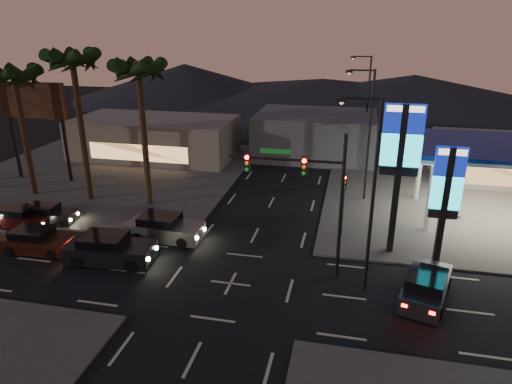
% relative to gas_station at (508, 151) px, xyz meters
% --- Properties ---
extents(ground, '(140.00, 140.00, 0.00)m').
position_rel_gas_station_xyz_m(ground, '(-16.00, -12.00, -5.08)').
color(ground, black).
rests_on(ground, ground).
extents(corner_lot_ne, '(24.00, 24.00, 0.12)m').
position_rel_gas_station_xyz_m(corner_lot_ne, '(0.00, 4.00, -5.02)').
color(corner_lot_ne, '#47443F').
rests_on(corner_lot_ne, ground).
extents(corner_lot_nw, '(24.00, 24.00, 0.12)m').
position_rel_gas_station_xyz_m(corner_lot_nw, '(-32.00, 4.00, -5.02)').
color(corner_lot_nw, '#47443F').
rests_on(corner_lot_nw, ground).
extents(gas_station, '(12.20, 8.20, 5.47)m').
position_rel_gas_station_xyz_m(gas_station, '(0.00, 0.00, 0.00)').
color(gas_station, silver).
rests_on(gas_station, ground).
extents(convenience_store, '(10.00, 6.00, 4.00)m').
position_rel_gas_station_xyz_m(convenience_store, '(2.00, 9.00, -3.08)').
color(convenience_store, '#726B5B').
rests_on(convenience_store, ground).
extents(pylon_sign_tall, '(2.20, 0.35, 9.00)m').
position_rel_gas_station_xyz_m(pylon_sign_tall, '(-7.50, -6.50, 1.31)').
color(pylon_sign_tall, black).
rests_on(pylon_sign_tall, ground).
extents(pylon_sign_short, '(1.60, 0.35, 7.00)m').
position_rel_gas_station_xyz_m(pylon_sign_short, '(-5.00, -7.50, -0.42)').
color(pylon_sign_short, black).
rests_on(pylon_sign_short, ground).
extents(traffic_signal_mast, '(6.10, 0.39, 8.00)m').
position_rel_gas_station_xyz_m(traffic_signal_mast, '(-12.24, -10.01, 0.15)').
color(traffic_signal_mast, black).
rests_on(traffic_signal_mast, ground).
extents(pedestal_signal, '(0.32, 0.39, 4.30)m').
position_rel_gas_station_xyz_m(pedestal_signal, '(-10.50, -5.02, -2.16)').
color(pedestal_signal, black).
rests_on(pedestal_signal, ground).
extents(streetlight_near, '(2.14, 0.25, 10.00)m').
position_rel_gas_station_xyz_m(streetlight_near, '(-9.21, -11.00, 0.64)').
color(streetlight_near, black).
rests_on(streetlight_near, ground).
extents(streetlight_mid, '(2.14, 0.25, 10.00)m').
position_rel_gas_station_xyz_m(streetlight_mid, '(-9.21, 2.00, 0.64)').
color(streetlight_mid, black).
rests_on(streetlight_mid, ground).
extents(streetlight_far, '(2.14, 0.25, 10.00)m').
position_rel_gas_station_xyz_m(streetlight_far, '(-9.21, 16.00, 0.64)').
color(streetlight_far, black).
rests_on(streetlight_far, ground).
extents(palm_a, '(4.41, 4.41, 10.86)m').
position_rel_gas_station_xyz_m(palm_a, '(-25.00, -2.50, 4.35)').
color(palm_a, black).
rests_on(palm_a, ground).
extents(palm_b, '(4.41, 4.41, 11.46)m').
position_rel_gas_station_xyz_m(palm_b, '(-30.00, -2.50, 4.89)').
color(palm_b, black).
rests_on(palm_b, ground).
extents(palm_c, '(4.41, 4.41, 10.26)m').
position_rel_gas_station_xyz_m(palm_c, '(-35.00, -2.50, 3.80)').
color(palm_c, black).
rests_on(palm_c, ground).
extents(billboard, '(6.00, 0.30, 8.50)m').
position_rel_gas_station_xyz_m(billboard, '(-36.50, 1.00, 1.25)').
color(billboard, black).
rests_on(billboard, ground).
extents(building_far_west, '(16.00, 8.00, 4.00)m').
position_rel_gas_station_xyz_m(building_far_west, '(-30.00, 10.00, -3.08)').
color(building_far_west, '#726B5B').
rests_on(building_far_west, ground).
extents(building_far_mid, '(12.00, 9.00, 4.40)m').
position_rel_gas_station_xyz_m(building_far_mid, '(-14.00, 14.00, -2.88)').
color(building_far_mid, '#4C4C51').
rests_on(building_far_mid, ground).
extents(hill_left, '(40.00, 40.00, 6.00)m').
position_rel_gas_station_xyz_m(hill_left, '(-41.00, 48.00, -2.08)').
color(hill_left, black).
rests_on(hill_left, ground).
extents(hill_right, '(50.00, 50.00, 5.00)m').
position_rel_gas_station_xyz_m(hill_right, '(-1.00, 48.00, -2.58)').
color(hill_right, black).
rests_on(hill_right, ground).
extents(hill_center, '(60.00, 60.00, 4.00)m').
position_rel_gas_station_xyz_m(hill_center, '(-16.00, 48.00, -3.08)').
color(hill_center, black).
rests_on(hill_center, ground).
extents(car_lane_a_front, '(5.31, 2.54, 1.69)m').
position_rel_gas_station_xyz_m(car_lane_a_front, '(-23.50, -11.18, -4.30)').
color(car_lane_a_front, black).
rests_on(car_lane_a_front, ground).
extents(car_lane_a_mid, '(4.56, 2.11, 1.45)m').
position_rel_gas_station_xyz_m(car_lane_a_mid, '(-28.47, -10.93, -4.41)').
color(car_lane_a_mid, '#34170E').
rests_on(car_lane_a_mid, ground).
extents(car_lane_b_front, '(5.05, 2.27, 1.62)m').
position_rel_gas_station_xyz_m(car_lane_b_front, '(-21.57, -7.71, -4.33)').
color(car_lane_b_front, '#59595B').
rests_on(car_lane_b_front, ground).
extents(car_lane_b_mid, '(4.18, 2.08, 1.32)m').
position_rel_gas_station_xyz_m(car_lane_b_mid, '(-30.58, -7.13, -4.47)').
color(car_lane_b_mid, black).
rests_on(car_lane_b_mid, ground).
extents(car_lane_b_rear, '(4.22, 1.81, 1.37)m').
position_rel_gas_station_xyz_m(car_lane_b_rear, '(-31.94, -7.95, -4.45)').
color(car_lane_b_rear, black).
rests_on(car_lane_b_rear, ground).
extents(suv_station, '(3.11, 4.91, 1.53)m').
position_rel_gas_station_xyz_m(suv_station, '(-6.02, -11.29, -4.37)').
color(suv_station, black).
rests_on(suv_station, ground).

